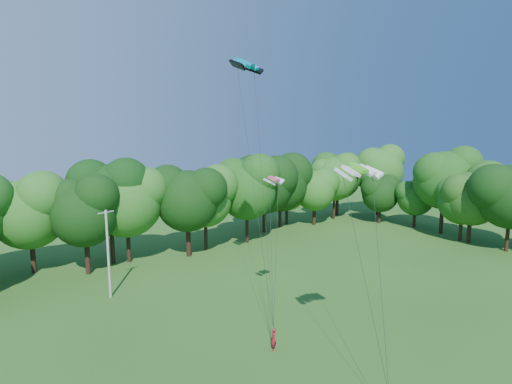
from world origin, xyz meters
TOP-DOWN VIEW (x-y plane):
  - utility_pole at (-3.29, 27.16)m, footprint 1.55×0.55m
  - kite_flyer_left at (2.47, 11.46)m, footprint 0.68×0.65m
  - kite_teal at (5.77, 18.84)m, footprint 3.50×2.47m
  - kite_green at (3.51, 5.77)m, footprint 2.73×1.60m
  - kite_pink at (5.10, 14.56)m, footprint 1.80×1.14m
  - tree_back_center at (0.10, 36.41)m, footprint 8.54×8.54m
  - tree_back_east at (28.61, 38.54)m, footprint 6.55×6.55m
  - tree_flank_east at (40.40, 15.47)m, footprint 7.83×7.83m

SIDE VIEW (x-z plane):
  - kite_flyer_left at x=2.47m, z-range 0.00..1.56m
  - utility_pole at x=-3.29m, z-range 0.12..8.09m
  - tree_back_east at x=28.61m, z-range 1.18..10.71m
  - tree_flank_east at x=40.40m, z-range 1.42..12.81m
  - tree_back_center at x=0.10m, z-range 1.55..13.98m
  - kite_pink at x=5.10m, z-range 11.11..11.44m
  - kite_green at x=3.51m, z-range 12.53..13.04m
  - kite_teal at x=5.77m, z-range 19.82..20.59m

